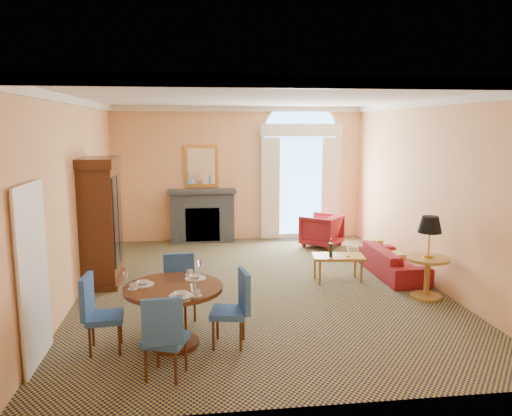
{
  "coord_description": "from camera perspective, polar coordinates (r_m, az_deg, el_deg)",
  "views": [
    {
      "loc": [
        -1.12,
        -8.2,
        2.75
      ],
      "look_at": [
        0.0,
        0.5,
        1.3
      ],
      "focal_mm": 35.0,
      "sensor_mm": 36.0,
      "label": 1
    }
  ],
  "objects": [
    {
      "name": "dining_chair_west",
      "position": [
        6.48,
        -17.79,
        -10.89
      ],
      "size": [
        0.48,
        0.47,
        0.97
      ],
      "rotation": [
        0.0,
        0.0,
        -1.49
      ],
      "color": "#254E92",
      "rests_on": "ground"
    },
    {
      "name": "side_table",
      "position": [
        8.43,
        19.13,
        -4.32
      ],
      "size": [
        0.67,
        0.67,
        1.31
      ],
      "color": "olive",
      "rests_on": "ground"
    },
    {
      "name": "dining_chair_north",
      "position": [
        7.15,
        -8.82,
        -8.61
      ],
      "size": [
        0.56,
        0.56,
        0.97
      ],
      "rotation": [
        0.0,
        0.0,
        2.76
      ],
      "color": "#254E92",
      "rests_on": "ground"
    },
    {
      "name": "dining_chair_south",
      "position": [
        5.61,
        -10.45,
        -13.83
      ],
      "size": [
        0.55,
        0.55,
        0.97
      ],
      "rotation": [
        0.0,
        0.0,
        -0.32
      ],
      "color": "#254E92",
      "rests_on": "ground"
    },
    {
      "name": "room_envelope",
      "position": [
        8.94,
        -0.3,
        7.84
      ],
      "size": [
        6.04,
        7.52,
        3.45
      ],
      "color": "#FEB979",
      "rests_on": "ground"
    },
    {
      "name": "dining_chair_east",
      "position": [
        6.36,
        -2.28,
        -10.83
      ],
      "size": [
        0.51,
        0.51,
        0.97
      ],
      "rotation": [
        0.0,
        0.0,
        1.37
      ],
      "color": "#254E92",
      "rests_on": "ground"
    },
    {
      "name": "coffee_table",
      "position": [
        9.08,
        9.34,
        -5.59
      ],
      "size": [
        0.96,
        0.61,
        0.78
      ],
      "rotation": [
        0.0,
        0.0,
        -0.13
      ],
      "color": "olive",
      "rests_on": "ground"
    },
    {
      "name": "sofa",
      "position": [
        9.64,
        15.42,
        -5.93
      ],
      "size": [
        0.72,
        1.8,
        0.52
      ],
      "primitive_type": "imported",
      "rotation": [
        0.0,
        0.0,
        1.58
      ],
      "color": "maroon",
      "rests_on": "ground"
    },
    {
      "name": "armchair",
      "position": [
        11.57,
        7.5,
        -2.55
      ],
      "size": [
        1.14,
        1.14,
        0.75
      ],
      "primitive_type": "imported",
      "rotation": [
        0.0,
        0.0,
        4.02
      ],
      "color": "maroon",
      "rests_on": "ground"
    },
    {
      "name": "armoire",
      "position": [
        9.11,
        -17.32,
        -1.69
      ],
      "size": [
        0.64,
        1.13,
        2.22
      ],
      "color": "#391B0D",
      "rests_on": "ground"
    },
    {
      "name": "dining_table",
      "position": [
        6.43,
        -9.38,
        -10.58
      ],
      "size": [
        1.24,
        1.24,
        0.98
      ],
      "color": "#391B0D",
      "rests_on": "ground"
    },
    {
      "name": "ground",
      "position": [
        8.73,
        0.42,
        -8.99
      ],
      "size": [
        7.5,
        7.5,
        0.0
      ],
      "primitive_type": "plane",
      "color": "#17123B",
      "rests_on": "ground"
    }
  ]
}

